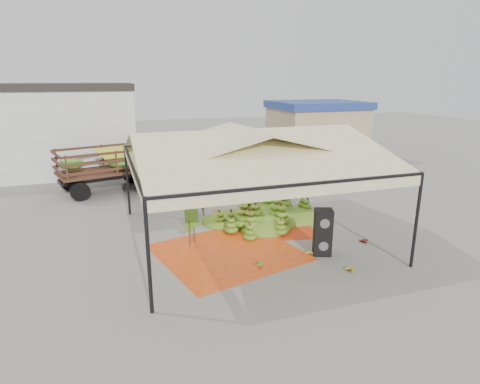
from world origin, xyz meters
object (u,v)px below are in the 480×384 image
object	(u,v)px
banana_heap	(265,208)
truck_right	(279,154)
speaker_stack	(323,232)
truck_left	(131,161)
vendor	(199,195)

from	to	relation	value
banana_heap	truck_right	size ratio (longest dim) A/B	0.81
banana_heap	speaker_stack	bearing A→B (deg)	-81.40
banana_heap	truck_left	distance (m)	8.73
banana_heap	truck_right	bearing A→B (deg)	62.14
speaker_stack	truck_left	xyz separation A→B (m)	(-5.35, 10.93, 0.65)
banana_heap	vendor	world-z (taller)	vendor
vendor	banana_heap	bearing A→B (deg)	160.19
banana_heap	speaker_stack	distance (m)	3.74
speaker_stack	truck_right	xyz separation A→B (m)	(3.19, 10.77, 0.53)
banana_heap	truck_left	xyz separation A→B (m)	(-4.79, 7.24, 0.89)
vendor	truck_right	size ratio (longest dim) A/B	0.28
truck_left	truck_right	size ratio (longest dim) A/B	1.13
speaker_stack	truck_right	distance (m)	11.24
speaker_stack	truck_left	bearing A→B (deg)	136.00
banana_heap	truck_left	bearing A→B (deg)	123.47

